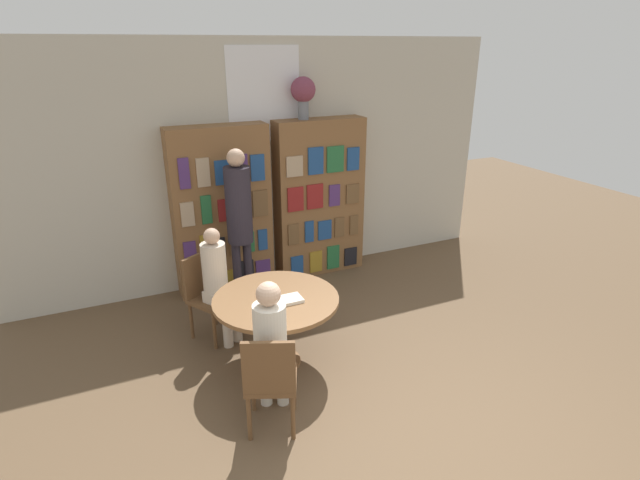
{
  "coord_description": "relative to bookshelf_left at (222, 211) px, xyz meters",
  "views": [
    {
      "loc": [
        -1.95,
        -2.36,
        2.92
      ],
      "look_at": [
        0.01,
        1.93,
        1.05
      ],
      "focal_mm": 28.0,
      "sensor_mm": 36.0,
      "label": 1
    }
  ],
  "objects": [
    {
      "name": "open_book_on_table",
      "position": [
        0.12,
        -1.91,
        -0.29
      ],
      "size": [
        0.24,
        0.18,
        0.03
      ],
      "color": "silver",
      "rests_on": "reading_table"
    },
    {
      "name": "ground_plane",
      "position": [
        0.65,
        -3.35,
        -1.02
      ],
      "size": [
        16.0,
        16.0,
        0.0
      ],
      "primitive_type": "plane",
      "color": "brown"
    },
    {
      "name": "seated_reader_right",
      "position": [
        -0.26,
        -2.49,
        -0.3
      ],
      "size": [
        0.36,
        0.4,
        1.26
      ],
      "rotation": [
        0.0,
        0.0,
        -0.4
      ],
      "color": "silver",
      "rests_on": "ground_plane"
    },
    {
      "name": "seated_reader_left",
      "position": [
        -0.36,
        -1.16,
        -0.33
      ],
      "size": [
        0.38,
        0.4,
        1.24
      ],
      "rotation": [
        0.0,
        0.0,
        -2.6
      ],
      "color": "beige",
      "rests_on": "ground_plane"
    },
    {
      "name": "bookshelf_left",
      "position": [
        0.0,
        0.0,
        0.0
      ],
      "size": [
        1.18,
        0.34,
        2.05
      ],
      "color": "brown",
      "rests_on": "ground_plane"
    },
    {
      "name": "reading_table",
      "position": [
        0.03,
        -1.8,
        -0.43
      ],
      "size": [
        1.18,
        1.18,
        0.71
      ],
      "color": "brown",
      "rests_on": "ground_plane"
    },
    {
      "name": "wall_back",
      "position": [
        0.65,
        0.19,
        0.49
      ],
      "size": [
        6.4,
        0.07,
        3.0
      ],
      "color": "beige",
      "rests_on": "ground_plane"
    },
    {
      "name": "bookshelf_right",
      "position": [
        1.29,
        0.0,
        0.0
      ],
      "size": [
        1.18,
        0.34,
        2.05
      ],
      "color": "brown",
      "rests_on": "ground_plane"
    },
    {
      "name": "librarian_standing",
      "position": [
        0.08,
        -0.5,
        0.13
      ],
      "size": [
        0.29,
        0.56,
        1.87
      ],
      "color": "#28232D",
      "rests_on": "ground_plane"
    },
    {
      "name": "flower_vase",
      "position": [
        1.08,
        0.0,
        1.35
      ],
      "size": [
        0.3,
        0.3,
        0.5
      ],
      "color": "slate",
      "rests_on": "bookshelf_right"
    },
    {
      "name": "chair_near_camera",
      "position": [
        -0.33,
        -2.65,
        -0.51
      ],
      "size": [
        0.52,
        0.52,
        0.9
      ],
      "rotation": [
        0.0,
        0.0,
        -0.4
      ],
      "color": "brown",
      "rests_on": "ground_plane"
    },
    {
      "name": "chair_left_side",
      "position": [
        -0.45,
        -1.0,
        -0.51
      ],
      "size": [
        0.55,
        0.55,
        0.9
      ],
      "rotation": [
        0.0,
        0.0,
        -2.6
      ],
      "color": "brown",
      "rests_on": "ground_plane"
    }
  ]
}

